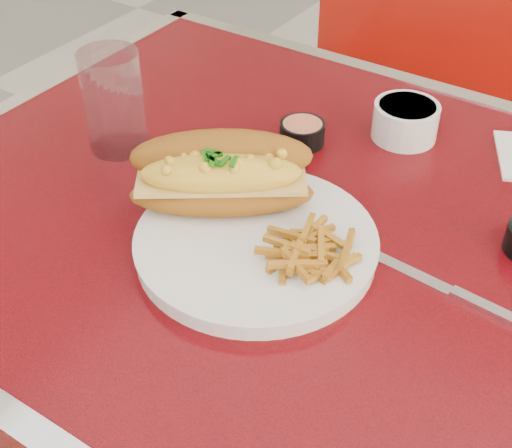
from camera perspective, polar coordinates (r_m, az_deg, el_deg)
The scene contains 10 objects.
diner_table at distance 0.96m, azimuth 8.05°, elevation -8.76°, with size 1.23×0.83×0.77m.
booth_bench_far at distance 1.76m, azimuth 19.22°, elevation 0.97°, with size 1.20×0.51×0.90m.
dinner_plate at distance 0.82m, azimuth 0.00°, elevation -1.57°, with size 0.37×0.37×0.02m.
mac_hoagie at distance 0.84m, azimuth -2.78°, elevation 3.98°, with size 0.24×0.21×0.10m.
fries_pile at distance 0.78m, azimuth 4.41°, elevation -2.05°, with size 0.09×0.09×0.03m, color orange, non-canonical shape.
fork at distance 0.83m, azimuth 4.84°, elevation -0.38°, with size 0.09×0.14×0.00m.
gravy_ramekin at distance 1.03m, azimuth 11.87°, elevation 8.15°, with size 0.11×0.11×0.05m.
sauce_cup_left at distance 1.00m, azimuth 3.72°, elevation 7.34°, with size 0.07×0.07×0.03m.
water_tumbler at distance 0.98m, azimuth -11.32°, elevation 9.57°, with size 0.08×0.08×0.14m, color #A6C1D5.
knife at distance 0.80m, azimuth 14.80°, elevation -4.92°, with size 0.19×0.03×0.01m.
Camera 1 is at (0.24, -0.60, 1.31)m, focal length 50.00 mm.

